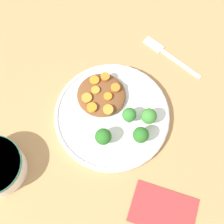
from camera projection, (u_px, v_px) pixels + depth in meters
The scene contains 17 objects.
ground_plane at pixel (112, 117), 0.74m from camera, with size 4.00×4.00×0.00m, color tan.
plate at pixel (112, 115), 0.73m from camera, with size 0.27×0.27×0.02m.
stew_mound at pixel (101, 95), 0.73m from camera, with size 0.12×0.11×0.02m, color brown.
broccoli_floret_0 at pixel (129, 115), 0.70m from camera, with size 0.03×0.03×0.04m.
broccoli_floret_1 at pixel (104, 137), 0.68m from camera, with size 0.04×0.04×0.05m.
broccoli_floret_2 at pixel (141, 135), 0.67m from camera, with size 0.04×0.04×0.05m.
broccoli_floret_3 at pixel (149, 116), 0.69m from camera, with size 0.04×0.04×0.05m.
carrot_slice_0 at pixel (108, 111), 0.70m from camera, with size 0.02×0.02×0.01m, color orange.
carrot_slice_1 at pixel (94, 80), 0.73m from camera, with size 0.02×0.02×0.00m, color orange.
carrot_slice_2 at pixel (108, 96), 0.72m from camera, with size 0.02×0.02×0.01m, color orange.
carrot_slice_3 at pixel (87, 98), 0.72m from camera, with size 0.02×0.02×0.01m, color orange.
carrot_slice_4 at pixel (105, 77), 0.74m from camera, with size 0.02×0.02×0.01m, color orange.
carrot_slice_5 at pixel (115, 88), 0.72m from camera, with size 0.02×0.02×0.01m, color orange.
carrot_slice_6 at pixel (92, 107), 0.71m from camera, with size 0.02×0.02×0.01m, color orange.
carrot_slice_7 at pixel (96, 90), 0.72m from camera, with size 0.02×0.02×0.01m, color orange.
fork at pixel (167, 54), 0.80m from camera, with size 0.17×0.09×0.01m.
napkin at pixel (163, 210), 0.66m from camera, with size 0.14×0.09×0.01m.
Camera 1 is at (-0.08, 0.25, 0.69)m, focal length 50.00 mm.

